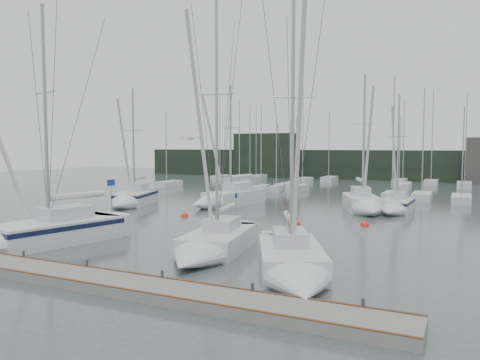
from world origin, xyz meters
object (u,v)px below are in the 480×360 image
sailboat_mid_a (130,200)px  buoy_b (296,225)px  buoy_d (364,226)px  sailboat_mid_c (365,205)px  sailboat_near_center (208,248)px  buoy_a (241,223)px  sailboat_mid_d (395,207)px  sailboat_near_left (24,237)px  sailboat_near_right (295,269)px  buoy_c (185,216)px  sailboat_mid_b (222,200)px

sailboat_mid_a → buoy_b: 17.76m
buoy_d → sailboat_mid_c: bearing=100.7°
sailboat_near_center → buoy_a: bearing=96.3°
sailboat_mid_c → sailboat_mid_a: bearing=172.4°
sailboat_mid_c → buoy_d: 6.68m
sailboat_near_center → buoy_d: bearing=57.9°
sailboat_mid_a → buoy_d: 22.12m
sailboat_near_center → sailboat_mid_d: bearing=62.7°
sailboat_near_left → buoy_a: bearing=74.1°
sailboat_near_right → sailboat_mid_d: bearing=62.2°
buoy_a → sailboat_mid_a: bearing=162.8°
sailboat_mid_a → sailboat_mid_d: sailboat_mid_a is taller
sailboat_mid_d → buoy_a: bearing=-129.6°
buoy_a → buoy_b: bearing=17.3°
sailboat_near_right → buoy_c: 19.39m
sailboat_mid_a → sailboat_mid_d: bearing=-2.3°
sailboat_mid_c → buoy_b: (-3.35, -8.28, -0.63)m
sailboat_near_right → sailboat_mid_b: bearing=100.1°
sailboat_near_right → buoy_d: sailboat_near_right is taller
buoy_a → sailboat_near_center: bearing=-73.7°
buoy_a → sailboat_near_right: bearing=-55.8°
buoy_c → buoy_d: buoy_d is taller
sailboat_mid_d → sailboat_mid_c: bearing=-154.4°
buoy_a → buoy_c: (-5.63, 1.05, 0.00)m
sailboat_near_left → sailboat_mid_d: (16.80, 23.36, -0.12)m
sailboat_mid_a → buoy_a: sailboat_mid_a is taller
sailboat_mid_b → buoy_a: 9.88m
sailboat_near_right → sailboat_mid_d: size_ratio=1.22×
sailboat_near_left → sailboat_near_right: size_ratio=1.11×
buoy_b → sailboat_mid_c: bearing=67.9°
buoy_b → buoy_d: 4.91m
sailboat_mid_a → buoy_c: size_ratio=19.20×
sailboat_near_right → buoy_b: bearing=83.8°
buoy_a → sailboat_mid_d: bearing=47.7°
sailboat_mid_a → buoy_d: (22.08, -1.30, -0.63)m
sailboat_near_center → sailboat_mid_c: 20.22m
sailboat_near_right → buoy_c: sailboat_near_right is taller
sailboat_mid_a → sailboat_mid_c: 21.48m
sailboat_mid_b → buoy_b: 11.78m
sailboat_near_left → sailboat_mid_b: sailboat_near_left is taller
sailboat_mid_a → sailboat_near_center: bearing=-58.5°
sailboat_mid_b → buoy_d: bearing=-8.1°
sailboat_mid_a → sailboat_mid_d: (23.18, 6.22, -0.09)m
buoy_b → sailboat_near_left: bearing=-128.2°
sailboat_mid_a → sailboat_mid_d: size_ratio=1.10×
sailboat_mid_d → sailboat_near_center: bearing=-104.7°
sailboat_near_right → buoy_c: bearing=111.4°
sailboat_mid_a → buoy_a: size_ratio=23.84×
sailboat_mid_c → buoy_c: bearing=-168.4°
sailboat_mid_d → buoy_c: size_ratio=17.45×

